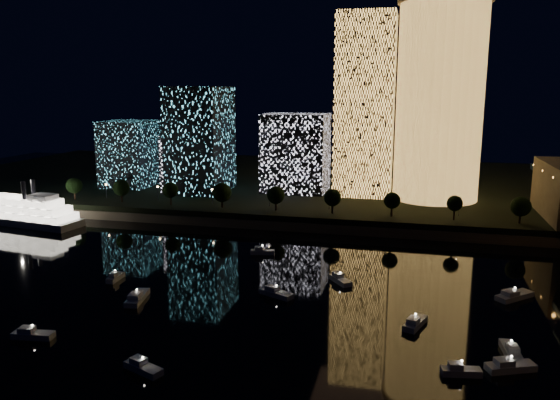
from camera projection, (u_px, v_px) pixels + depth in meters
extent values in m
plane|color=black|center=(316.00, 344.00, 102.34)|extent=(520.00, 520.00, 0.00)
cube|color=black|center=(376.00, 186.00, 254.13)|extent=(420.00, 160.00, 5.00)
cube|color=#6B5E4C|center=(359.00, 229.00, 180.09)|extent=(420.00, 6.00, 3.00)
cylinder|color=#F6B04E|center=(439.00, 104.00, 205.73)|extent=(32.00, 32.00, 72.68)
cylinder|color=#6B5E4C|center=(445.00, 0.00, 198.24)|extent=(34.00, 34.00, 2.00)
cube|color=#F6B04E|center=(365.00, 106.00, 216.09)|extent=(22.24, 22.24, 70.76)
cube|color=white|center=(296.00, 153.00, 226.27)|extent=(25.95, 21.96, 31.94)
cube|color=#51C4DD|center=(201.00, 139.00, 225.26)|extent=(21.47, 27.92, 42.95)
cube|color=white|center=(197.00, 163.00, 225.90)|extent=(23.47, 21.34, 23.47)
cube|color=#51C4DD|center=(130.00, 153.00, 239.20)|extent=(20.28, 22.31, 28.40)
sphere|color=orange|center=(555.00, 178.00, 170.23)|extent=(1.20, 1.20, 1.20)
cube|color=silver|center=(18.00, 219.00, 194.74)|extent=(51.73, 19.08, 2.53)
cube|color=white|center=(18.00, 213.00, 194.25)|extent=(47.41, 17.40, 2.32)
cube|color=white|center=(17.00, 206.00, 193.79)|extent=(43.08, 15.72, 2.32)
cube|color=white|center=(16.00, 200.00, 193.32)|extent=(36.68, 13.73, 2.32)
cube|color=silver|center=(43.00, 197.00, 188.21)|extent=(9.28, 7.52, 1.90)
cylinder|color=black|center=(24.00, 190.00, 188.19)|extent=(1.47, 1.47, 6.32)
cylinder|color=black|center=(33.00, 188.00, 192.01)|extent=(1.47, 1.47, 6.32)
cube|color=silver|center=(461.00, 372.00, 91.25)|extent=(6.85, 3.22, 1.20)
cube|color=silver|center=(456.00, 366.00, 91.09)|extent=(2.57, 2.09, 1.00)
sphere|color=white|center=(462.00, 361.00, 90.85)|extent=(0.36, 0.36, 0.36)
cube|color=silver|center=(116.00, 278.00, 136.58)|extent=(2.08, 6.23, 1.20)
cube|color=silver|center=(113.00, 275.00, 135.47)|extent=(1.65, 2.20, 1.00)
sphere|color=white|center=(115.00, 270.00, 136.18)|extent=(0.36, 0.36, 0.36)
cube|color=silver|center=(514.00, 296.00, 124.54)|extent=(9.27, 8.94, 1.20)
cube|color=silver|center=(510.00, 293.00, 123.62)|extent=(4.23, 4.19, 1.00)
sphere|color=white|center=(515.00, 288.00, 124.14)|extent=(0.36, 0.36, 0.36)
cube|color=silver|center=(137.00, 298.00, 123.50)|extent=(4.61, 9.84, 1.20)
cube|color=silver|center=(135.00, 295.00, 121.90)|extent=(2.99, 3.69, 1.00)
sphere|color=white|center=(137.00, 289.00, 123.10)|extent=(0.36, 0.36, 0.36)
cube|color=silver|center=(415.00, 323.00, 110.05)|extent=(5.11, 8.27, 1.20)
cube|color=silver|center=(413.00, 320.00, 108.87)|extent=(2.88, 3.30, 1.00)
sphere|color=white|center=(416.00, 314.00, 109.65)|extent=(0.36, 0.36, 0.36)
cube|color=silver|center=(511.00, 367.00, 92.76)|extent=(8.80, 5.76, 1.20)
cube|color=silver|center=(504.00, 362.00, 92.34)|extent=(3.57, 3.16, 1.00)
sphere|color=white|center=(512.00, 356.00, 92.36)|extent=(0.36, 0.36, 0.36)
cube|color=silver|center=(263.00, 252.00, 158.05)|extent=(7.24, 3.63, 1.20)
cube|color=silver|center=(259.00, 248.00, 157.85)|extent=(2.75, 2.27, 1.00)
sphere|color=white|center=(263.00, 245.00, 157.65)|extent=(0.36, 0.36, 0.36)
cube|color=silver|center=(143.00, 368.00, 92.37)|extent=(7.88, 5.05, 1.20)
cube|color=silver|center=(139.00, 360.00, 92.79)|extent=(3.18, 2.80, 1.00)
sphere|color=white|center=(143.00, 357.00, 91.97)|extent=(0.36, 0.36, 0.36)
cube|color=silver|center=(340.00, 280.00, 134.85)|extent=(6.64, 7.63, 1.20)
cube|color=silver|center=(338.00, 274.00, 135.67)|extent=(3.23, 3.36, 1.00)
sphere|color=white|center=(340.00, 272.00, 134.45)|extent=(0.36, 0.36, 0.36)
cube|color=silver|center=(33.00, 335.00, 104.82)|extent=(8.17, 3.51, 1.20)
cube|color=silver|center=(27.00, 329.00, 104.73)|extent=(3.01, 2.39, 1.00)
sphere|color=white|center=(32.00, 325.00, 104.42)|extent=(0.36, 0.36, 0.36)
cube|color=silver|center=(276.00, 294.00, 125.96)|extent=(8.67, 5.90, 1.20)
cube|color=silver|center=(272.00, 288.00, 126.50)|extent=(3.55, 3.18, 1.00)
sphere|color=white|center=(276.00, 285.00, 125.56)|extent=(0.36, 0.36, 0.36)
cube|color=silver|center=(510.00, 351.00, 98.49)|extent=(3.10, 7.74, 1.20)
cube|color=silver|center=(513.00, 348.00, 97.17)|extent=(2.20, 2.81, 1.00)
sphere|color=white|center=(511.00, 341.00, 98.09)|extent=(0.36, 0.36, 0.36)
cylinder|color=black|center=(75.00, 195.00, 210.21)|extent=(0.70, 0.70, 4.00)
sphere|color=black|center=(74.00, 186.00, 209.50)|extent=(6.13, 6.13, 6.13)
cylinder|color=black|center=(122.00, 197.00, 205.57)|extent=(0.70, 0.70, 4.00)
sphere|color=black|center=(121.00, 188.00, 204.87)|extent=(6.16, 6.16, 6.16)
cylinder|color=black|center=(171.00, 199.00, 200.93)|extent=(0.70, 0.70, 4.00)
sphere|color=black|center=(170.00, 190.00, 200.23)|extent=(5.85, 5.85, 5.85)
cylinder|color=black|center=(222.00, 202.00, 196.29)|extent=(0.70, 0.70, 4.00)
sphere|color=black|center=(222.00, 192.00, 195.59)|extent=(6.94, 6.94, 6.94)
cylinder|color=black|center=(276.00, 205.00, 191.65)|extent=(0.70, 0.70, 4.00)
sphere|color=black|center=(276.00, 195.00, 190.95)|extent=(6.27, 6.27, 6.27)
cylinder|color=black|center=(332.00, 208.00, 187.02)|extent=(0.70, 0.70, 4.00)
sphere|color=black|center=(333.00, 198.00, 186.31)|extent=(5.92, 5.92, 5.92)
cylinder|color=black|center=(392.00, 211.00, 182.38)|extent=(0.70, 0.70, 4.00)
sphere|color=black|center=(392.00, 200.00, 181.68)|extent=(5.56, 5.56, 5.56)
cylinder|color=black|center=(454.00, 214.00, 177.74)|extent=(0.70, 0.70, 4.00)
sphere|color=black|center=(455.00, 203.00, 177.04)|extent=(5.15, 5.15, 5.15)
cylinder|color=black|center=(520.00, 217.00, 173.10)|extent=(0.70, 0.70, 4.00)
sphere|color=black|center=(521.00, 206.00, 172.40)|extent=(6.36, 6.36, 6.36)
cylinder|color=black|center=(106.00, 192.00, 213.50)|extent=(0.24, 0.24, 5.00)
sphere|color=#FFCC7F|center=(106.00, 185.00, 212.94)|extent=(0.70, 0.70, 0.70)
cylinder|color=black|center=(158.00, 194.00, 208.40)|extent=(0.24, 0.24, 5.00)
sphere|color=#FFCC7F|center=(158.00, 187.00, 207.83)|extent=(0.70, 0.70, 0.70)
cylinder|color=black|center=(212.00, 197.00, 203.29)|extent=(0.24, 0.24, 5.00)
sphere|color=#FFCC7F|center=(212.00, 189.00, 202.73)|extent=(0.70, 0.70, 0.70)
cylinder|color=black|center=(269.00, 200.00, 198.19)|extent=(0.24, 0.24, 5.00)
sphere|color=#FFCC7F|center=(269.00, 192.00, 197.63)|extent=(0.70, 0.70, 0.70)
cylinder|color=black|center=(329.00, 202.00, 193.09)|extent=(0.24, 0.24, 5.00)
sphere|color=#FFCC7F|center=(329.00, 195.00, 192.53)|extent=(0.70, 0.70, 0.70)
cylinder|color=black|center=(392.00, 206.00, 187.99)|extent=(0.24, 0.24, 5.00)
sphere|color=#FFCC7F|center=(393.00, 198.00, 187.43)|extent=(0.70, 0.70, 0.70)
cylinder|color=black|center=(459.00, 209.00, 182.89)|extent=(0.24, 0.24, 5.00)
sphere|color=#FFCC7F|center=(460.00, 201.00, 182.32)|extent=(0.70, 0.70, 0.70)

